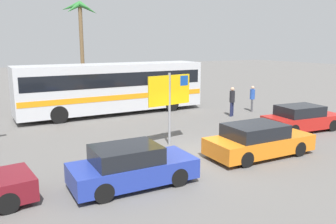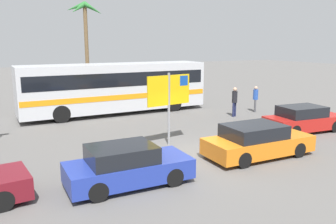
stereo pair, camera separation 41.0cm
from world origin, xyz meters
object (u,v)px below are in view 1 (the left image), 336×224
(car_red, at_px, (302,119))
(pedestrian_by_bus, at_px, (232,99))
(ferry_sign, at_px, (170,93))
(pedestrian_near_sign, at_px, (252,96))
(car_orange, at_px, (258,140))
(car_blue, at_px, (131,166))
(bus_front_coach, at_px, (113,86))

(car_red, bearing_deg, pedestrian_by_bus, 106.01)
(ferry_sign, distance_m, pedestrian_near_sign, 9.45)
(car_red, bearing_deg, car_orange, -152.62)
(car_red, distance_m, car_blue, 10.71)
(car_orange, bearing_deg, pedestrian_near_sign, 50.26)
(ferry_sign, relative_size, car_orange, 0.72)
(car_blue, bearing_deg, bus_front_coach, 73.43)
(pedestrian_by_bus, height_order, pedestrian_near_sign, pedestrian_by_bus)
(car_red, relative_size, car_blue, 1.08)
(car_orange, bearing_deg, bus_front_coach, 102.13)
(bus_front_coach, bearing_deg, pedestrian_near_sign, -25.19)
(ferry_sign, bearing_deg, bus_front_coach, 80.46)
(pedestrian_near_sign, bearing_deg, car_orange, 90.92)
(car_blue, xyz_separation_m, pedestrian_near_sign, (11.82, 7.27, 0.37))
(ferry_sign, relative_size, pedestrian_by_bus, 1.76)
(car_red, relative_size, car_orange, 0.97)
(pedestrian_by_bus, relative_size, pedestrian_near_sign, 1.07)
(car_red, bearing_deg, bus_front_coach, 133.27)
(bus_front_coach, relative_size, car_blue, 2.96)
(car_red, distance_m, pedestrian_by_bus, 4.66)
(bus_front_coach, xyz_separation_m, pedestrian_by_bus, (6.07, -4.41, -0.71))
(car_red, distance_m, pedestrian_near_sign, 5.29)
(ferry_sign, relative_size, car_blue, 0.80)
(ferry_sign, bearing_deg, car_orange, -61.55)
(ferry_sign, height_order, pedestrian_by_bus, ferry_sign)
(car_red, xyz_separation_m, pedestrian_by_bus, (-0.83, 4.56, 0.44))
(bus_front_coach, relative_size, car_orange, 2.66)
(car_orange, bearing_deg, pedestrian_by_bus, 59.72)
(car_blue, height_order, pedestrian_near_sign, pedestrian_near_sign)
(car_orange, relative_size, pedestrian_by_bus, 2.44)
(ferry_sign, distance_m, pedestrian_by_bus, 7.29)
(car_blue, height_order, car_orange, same)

